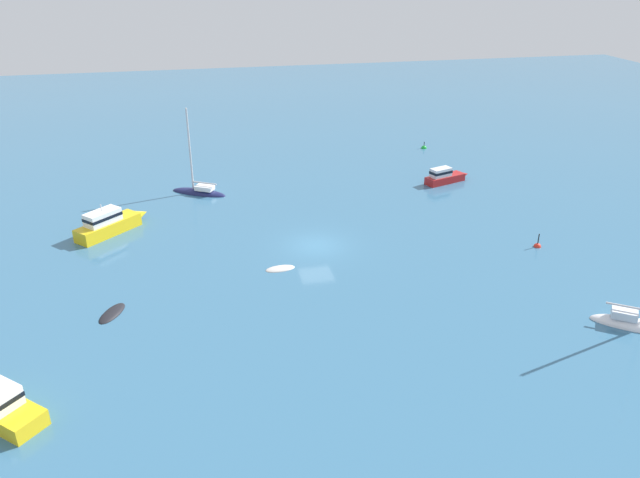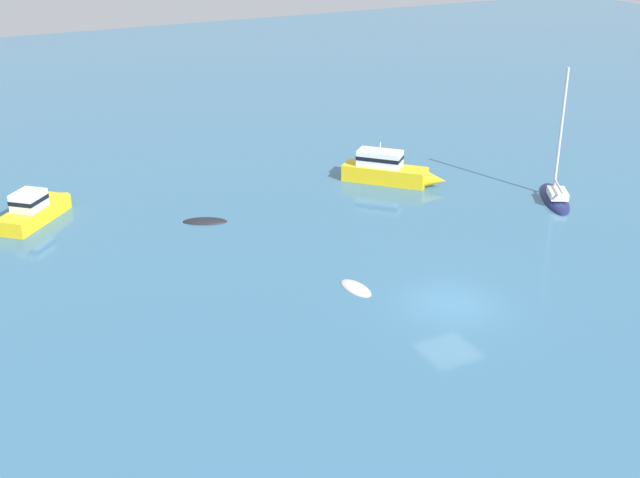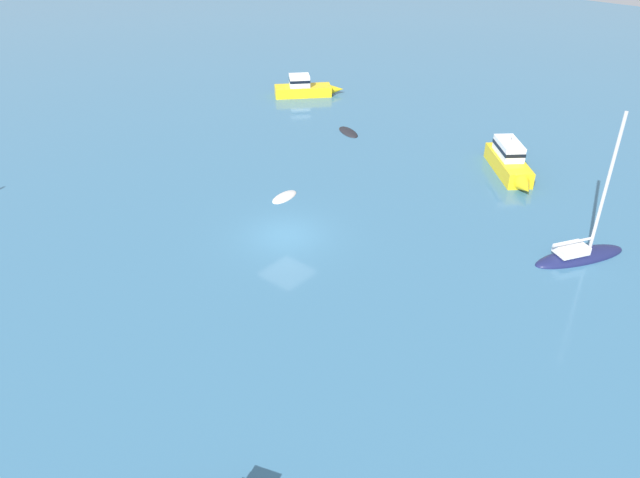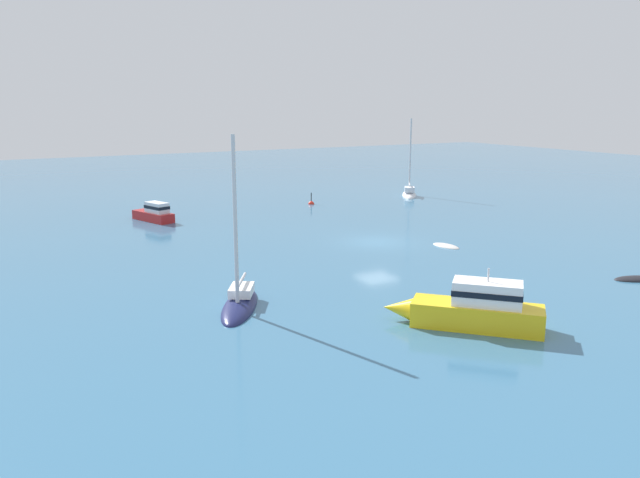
% 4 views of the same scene
% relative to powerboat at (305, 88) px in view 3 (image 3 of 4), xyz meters
% --- Properties ---
extents(ground_plane, '(160.00, 160.00, 0.00)m').
position_rel_powerboat_xyz_m(ground_plane, '(18.58, 15.21, -0.68)').
color(ground_plane, teal).
extents(powerboat, '(5.37, 5.01, 1.84)m').
position_rel_powerboat_xyz_m(powerboat, '(0.00, 0.00, 0.00)').
color(powerboat, yellow).
rests_on(powerboat, ground).
extents(dinghy, '(1.98, 2.68, 0.41)m').
position_rel_powerboat_xyz_m(dinghy, '(4.44, 8.39, -0.68)').
color(dinghy, black).
rests_on(dinghy, ground).
extents(cabin_cruiser_1, '(5.62, 5.46, 2.56)m').
position_rel_powerboat_xyz_m(cabin_cruiser_1, '(3.31, 20.88, 0.14)').
color(cabin_cruiser_1, yellow).
rests_on(cabin_cruiser_1, ground).
extents(skiff, '(2.19, 1.20, 0.30)m').
position_rel_powerboat_xyz_m(skiff, '(15.36, 12.03, -0.68)').
color(skiff, silver).
rests_on(skiff, ground).
extents(ketch, '(5.32, 3.95, 8.18)m').
position_rel_powerboat_xyz_m(ketch, '(10.40, 28.24, -0.48)').
color(ketch, '#191E4C').
rests_on(ketch, ground).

